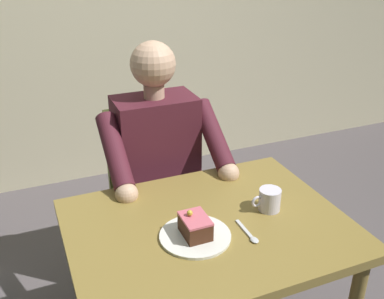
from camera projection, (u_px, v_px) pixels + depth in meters
name	position (u px, v px, depth m)	size (l,w,h in m)	color
dining_table	(208.00, 245.00, 1.59)	(0.97, 0.74, 0.72)	olive
chair	(152.00, 189.00, 2.21)	(0.42, 0.42, 0.90)	olive
seated_person	(162.00, 177.00, 2.00)	(0.53, 0.58, 1.25)	#4C1B27
dessert_plate	(195.00, 236.00, 1.48)	(0.24, 0.24, 0.01)	white
cake_slice	(195.00, 226.00, 1.46)	(0.09, 0.11, 0.09)	#482515
coffee_cup	(270.00, 200.00, 1.61)	(0.12, 0.08, 0.08)	silver
dessert_spoon	(250.00, 235.00, 1.48)	(0.03, 0.14, 0.01)	silver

